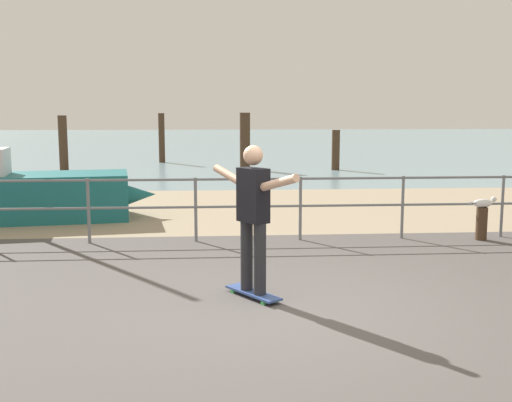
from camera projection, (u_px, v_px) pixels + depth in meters
The scene contains 13 objects.
ground_plane at pixel (297, 349), 5.60m from camera, with size 24.00×10.00×0.04m, color #514C49.
beach_strip at pixel (245, 209), 13.49m from camera, with size 24.00×6.00×0.04m, color tan.
sea_surface at pixel (221, 142), 41.12m from camera, with size 72.00×50.00×0.04m, color #75939E.
railing_fence at pixel (196, 199), 9.96m from camera, with size 13.53×0.05×1.05m.
sailboat at pixel (18, 195), 11.89m from camera, with size 5.05×2.02×4.59m.
skateboard at pixel (253, 293), 7.06m from camera, with size 0.61×0.78×0.08m.
skateboarder at pixel (253, 210), 6.92m from camera, with size 0.88×1.25×1.65m.
bollard_short at pixel (482, 224), 10.14m from camera, with size 0.18×0.18×0.55m, color #422D1E.
seagull at pixel (484, 203), 10.10m from camera, with size 0.49×0.17×0.18m.
groyne_post_0 at pixel (63, 143), 21.63m from camera, with size 0.30×0.30×1.92m, color #422D1E.
groyne_post_1 at pixel (162, 138), 24.94m from camera, with size 0.25×0.25×1.98m, color #422D1E.
groyne_post_2 at pixel (245, 141), 22.08m from camera, with size 0.37×0.37×2.01m, color #422D1E.
groyne_post_3 at pixel (336, 150), 21.86m from camera, with size 0.28×0.28×1.42m, color #422D1E.
Camera 1 is at (-0.76, -6.30, 2.12)m, focal length 43.95 mm.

